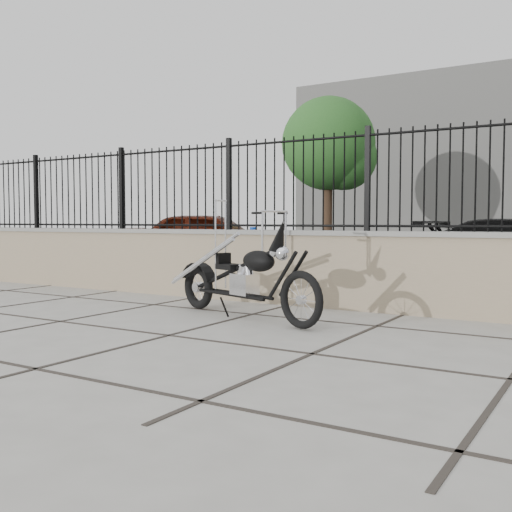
% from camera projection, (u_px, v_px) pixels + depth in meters
% --- Properties ---
extents(ground_plane, '(90.00, 90.00, 0.00)m').
position_uv_depth(ground_plane, '(169.00, 336.00, 5.63)').
color(ground_plane, '#99968E').
rests_on(ground_plane, ground).
extents(parking_lot, '(30.00, 30.00, 0.00)m').
position_uv_depth(parking_lot, '(466.00, 261.00, 16.27)').
color(parking_lot, black).
rests_on(parking_lot, ground).
extents(retaining_wall, '(14.00, 0.36, 0.96)m').
position_uv_depth(retaining_wall, '(293.00, 267.00, 7.73)').
color(retaining_wall, gray).
rests_on(retaining_wall, ground_plane).
extents(iron_fence, '(14.00, 0.08, 1.20)m').
position_uv_depth(iron_fence, '(294.00, 183.00, 7.67)').
color(iron_fence, black).
rests_on(iron_fence, retaining_wall).
extents(chopper_motorcycle, '(2.26, 1.09, 1.35)m').
position_uv_depth(chopper_motorcycle, '(242.00, 257.00, 6.64)').
color(chopper_motorcycle, black).
rests_on(chopper_motorcycle, ground_plane).
extents(car_red, '(4.11, 2.62, 1.30)m').
position_uv_depth(car_red, '(211.00, 240.00, 13.66)').
color(car_red, '#4B160A').
rests_on(car_red, parking_lot).
extents(bollard_a, '(0.14, 0.14, 0.97)m').
position_uv_depth(bollard_a, '(253.00, 255.00, 10.48)').
color(bollard_a, '#0D24CA').
rests_on(bollard_a, ground_plane).
extents(tree_left, '(3.50, 3.50, 5.90)m').
position_uv_depth(tree_left, '(328.00, 139.00, 22.42)').
color(tree_left, '#382619').
rests_on(tree_left, ground_plane).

